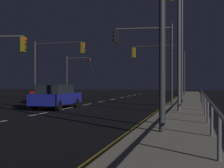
% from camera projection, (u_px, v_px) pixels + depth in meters
% --- Properties ---
extents(ground_plane, '(112.00, 112.00, 0.00)m').
position_uv_depth(ground_plane, '(70.00, 108.00, 21.52)').
color(ground_plane, black).
rests_on(ground_plane, ground).
extents(sidewalk_right, '(2.56, 77.00, 0.14)m').
position_uv_depth(sidewalk_right, '(184.00, 109.00, 19.60)').
color(sidewalk_right, '#9E937F').
rests_on(sidewalk_right, ground).
extents(lane_markings_center, '(0.14, 50.00, 0.01)m').
position_uv_depth(lane_markings_center, '(87.00, 104.00, 24.91)').
color(lane_markings_center, silver).
rests_on(lane_markings_center, ground).
extents(lane_edge_line, '(0.14, 53.00, 0.01)m').
position_uv_depth(lane_edge_line, '(166.00, 104.00, 24.82)').
color(lane_edge_line, gold).
rests_on(lane_edge_line, ground).
extents(car, '(1.88, 4.42, 1.57)m').
position_uv_depth(car, '(56.00, 96.00, 20.70)').
color(car, navy).
rests_on(car, ground).
extents(car_oncoming, '(2.01, 4.47, 1.57)m').
position_uv_depth(car_oncoming, '(52.00, 93.00, 27.34)').
color(car_oncoming, '#B71414').
rests_on(car_oncoming, ground).
extents(traffic_light_mid_right, '(3.06, 0.65, 5.44)m').
position_uv_depth(traffic_light_mid_right, '(174.00, 65.00, 39.47)').
color(traffic_light_mid_right, '#2D3033').
rests_on(traffic_light_mid_right, sidewalk_right).
extents(traffic_light_far_left, '(5.31, 0.60, 5.65)m').
position_uv_depth(traffic_light_far_left, '(56.00, 58.00, 29.60)').
color(traffic_light_far_left, '#38383D').
rests_on(traffic_light_far_left, ground).
extents(traffic_light_near_left, '(4.69, 0.77, 5.24)m').
position_uv_depth(traffic_light_near_left, '(158.00, 59.00, 29.55)').
color(traffic_light_near_left, '#4C4C51').
rests_on(traffic_light_near_left, sidewalk_right).
extents(traffic_light_overhead_east, '(4.26, 0.61, 5.69)m').
position_uv_depth(traffic_light_overhead_east, '(146.00, 48.00, 22.48)').
color(traffic_light_overhead_east, '#2D3033').
rests_on(traffic_light_overhead_east, sidewalk_right).
extents(traffic_light_near_right, '(3.24, 0.54, 4.92)m').
position_uv_depth(traffic_light_near_right, '(77.00, 68.00, 37.99)').
color(traffic_light_near_right, '#38383D').
rests_on(traffic_light_near_right, ground).
extents(street_lamp_corner, '(0.56, 1.58, 8.32)m').
position_uv_depth(street_lamp_corner, '(180.00, 23.00, 17.64)').
color(street_lamp_corner, '#4C4C51').
rests_on(street_lamp_corner, sidewalk_right).
extents(street_lamp_across_street, '(1.70, 1.62, 6.64)m').
position_uv_depth(street_lamp_across_street, '(171.00, 6.00, 10.26)').
color(street_lamp_across_street, '#2D3033').
rests_on(street_lamp_across_street, sidewalk_right).
extents(street_lamp_mid_block, '(1.31, 1.47, 7.99)m').
position_uv_depth(street_lamp_mid_block, '(180.00, 38.00, 22.37)').
color(street_lamp_mid_block, '#38383D').
rests_on(street_lamp_mid_block, sidewalk_right).
extents(street_lamp_median, '(2.18, 0.79, 7.31)m').
position_uv_depth(street_lamp_median, '(154.00, 7.00, 12.00)').
color(street_lamp_median, '#38383D').
rests_on(street_lamp_median, sidewalk_right).
extents(barrier_fence, '(0.09, 27.32, 0.98)m').
position_uv_depth(barrier_fence, '(206.00, 102.00, 13.62)').
color(barrier_fence, '#59595E').
rests_on(barrier_fence, sidewalk_right).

